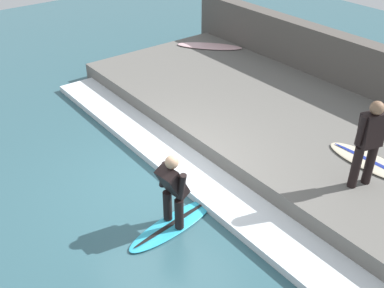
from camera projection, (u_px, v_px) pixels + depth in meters
The scene contains 9 objects.
ground_plane at pixel (164, 186), 8.66m from camera, with size 28.00×28.00×0.00m, color #335B66.
concrete_ledge at pixel (283, 123), 10.24m from camera, with size 4.40×10.88×0.47m, color #66635E.
back_wall at pixel (353, 73), 11.19m from camera, with size 0.50×11.42×1.66m, color #544F49.
wave_foam_crest at pixel (190, 171), 8.94m from camera, with size 0.95×10.33×0.15m, color silver.
surfboard_riding at pixel (174, 224), 7.72m from camera, with size 1.93×0.69×0.07m.
surfer_riding at pixel (173, 188), 7.29m from camera, with size 0.50×0.65×1.38m.
surfer_waiting_near at pixel (369, 140), 7.46m from camera, with size 0.54×0.36×1.64m.
surfboard_waiting_near at pixel (370, 162), 8.47m from camera, with size 0.65×1.75×0.07m.
surfboard_spare at pixel (209, 46), 13.72m from camera, with size 1.75×1.86×0.06m.
Camera 1 is at (-3.79, -5.75, 5.34)m, focal length 42.00 mm.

